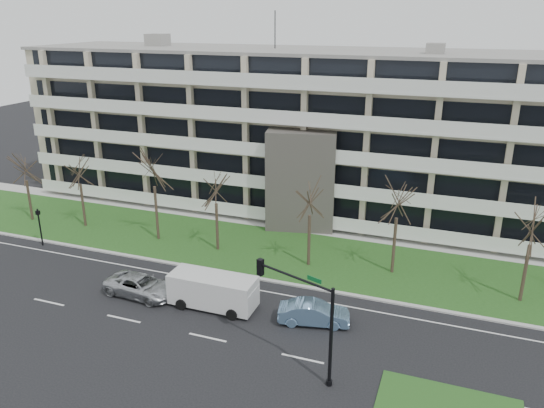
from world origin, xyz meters
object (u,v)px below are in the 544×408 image
at_px(white_van, 214,289).
at_px(traffic_signal, 305,310).
at_px(pedestrian_signal, 39,222).
at_px(silver_pickup, 141,286).
at_px(blue_sedan, 314,313).

height_order(white_van, traffic_signal, traffic_signal).
distance_m(white_van, pedestrian_signal, 18.50).
xyz_separation_m(silver_pickup, white_van, (5.46, 0.37, 0.63)).
height_order(blue_sedan, pedestrian_signal, pedestrian_signal).
bearing_deg(silver_pickup, traffic_signal, -103.63).
bearing_deg(white_van, blue_sedan, 2.74).
distance_m(blue_sedan, white_van, 6.80).
xyz_separation_m(blue_sedan, traffic_signal, (0.83, -4.84, 3.11)).
xyz_separation_m(blue_sedan, pedestrian_signal, (-24.82, 3.60, 1.34)).
distance_m(silver_pickup, pedestrian_signal, 13.39).
bearing_deg(pedestrian_signal, traffic_signal, -20.02).
relative_size(blue_sedan, pedestrian_signal, 1.37).
relative_size(traffic_signal, pedestrian_signal, 1.82).
height_order(silver_pickup, pedestrian_signal, pedestrian_signal).
height_order(blue_sedan, traffic_signal, traffic_signal).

